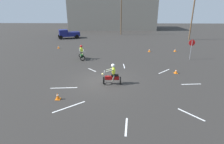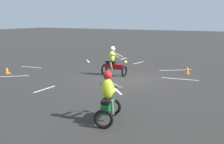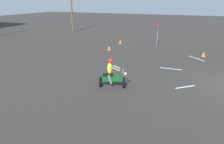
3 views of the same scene
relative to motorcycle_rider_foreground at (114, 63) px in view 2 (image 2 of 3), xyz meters
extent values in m
plane|color=#2D2B28|center=(-0.90, 0.59, -0.73)|extent=(120.00, 120.00, 0.00)
torus|color=black|center=(-0.68, 0.00, -0.43)|extent=(0.10, 0.60, 0.60)
torus|color=black|center=(0.62, 0.00, -0.43)|extent=(0.10, 0.60, 0.60)
cube|color=maroon|center=(-0.03, 0.00, -0.21)|extent=(1.10, 0.24, 0.28)
cube|color=black|center=(0.19, 0.00, 0.01)|extent=(0.56, 0.26, 0.10)
cylinder|color=silver|center=(-0.63, 0.00, 0.27)|extent=(0.04, 0.70, 0.04)
sphere|color=#F2E08C|center=(-0.76, 0.00, 0.09)|extent=(0.16, 0.16, 0.16)
ellipsoid|color=#D8F233|center=(0.09, 0.00, 0.37)|extent=(0.28, 0.40, 0.64)
cylinder|color=slate|center=(-0.22, 0.20, 0.42)|extent=(0.55, 0.09, 0.27)
cylinder|color=slate|center=(-0.21, -0.20, 0.42)|extent=(0.55, 0.09, 0.27)
cylinder|color=slate|center=(0.06, 0.14, -0.21)|extent=(0.25, 0.12, 0.51)
cylinder|color=slate|center=(0.07, -0.14, -0.21)|extent=(0.25, 0.12, 0.51)
sphere|color=white|center=(0.05, 0.00, 0.79)|extent=(0.28, 0.28, 0.28)
torus|color=black|center=(-3.54, 6.39, -0.43)|extent=(0.60, 0.28, 0.60)
torus|color=black|center=(-3.94, 7.63, -0.43)|extent=(0.60, 0.28, 0.60)
cube|color=#0F4C1E|center=(-3.74, 7.01, -0.21)|extent=(0.57, 1.12, 0.28)
cube|color=black|center=(-3.81, 7.22, 0.01)|extent=(0.42, 0.61, 0.10)
cylinder|color=silver|center=(-3.55, 6.44, 0.27)|extent=(0.68, 0.25, 0.04)
sphere|color=#F2E08C|center=(-3.51, 6.32, 0.09)|extent=(0.20, 0.20, 0.16)
ellipsoid|color=#D8F233|center=(-3.78, 7.13, 0.37)|extent=(0.47, 0.39, 0.64)
cylinder|color=slate|center=(-3.87, 6.78, 0.42)|extent=(0.25, 0.55, 0.27)
cylinder|color=slate|center=(-3.49, 6.90, 0.42)|extent=(0.25, 0.55, 0.27)
cylinder|color=slate|center=(-3.90, 7.06, -0.21)|extent=(0.19, 0.27, 0.51)
cylinder|color=slate|center=(-3.64, 7.15, -0.21)|extent=(0.19, 0.27, 0.51)
sphere|color=red|center=(-3.76, 7.09, 0.79)|extent=(0.35, 0.35, 0.28)
cube|color=orange|center=(5.74, 2.57, -0.71)|extent=(0.32, 0.32, 0.03)
cone|color=orange|center=(5.74, 2.57, -0.52)|extent=(0.24, 0.24, 0.34)
cylinder|color=white|center=(5.74, 2.57, -0.47)|extent=(0.13, 0.13, 0.05)
cube|color=orange|center=(-3.49, -2.57, -0.71)|extent=(0.32, 0.32, 0.03)
cone|color=orange|center=(-3.49, -2.57, -0.48)|extent=(0.24, 0.24, 0.42)
cylinder|color=white|center=(-3.49, -2.57, -0.42)|extent=(0.13, 0.13, 0.05)
cube|color=silver|center=(6.19, 0.12, -0.72)|extent=(1.60, 0.26, 0.01)
cube|color=silver|center=(4.82, 3.07, -0.72)|extent=(1.38, 1.35, 0.01)
cube|color=silver|center=(1.08, 4.56, -0.72)|extent=(0.16, 1.51, 0.01)
cube|color=silver|center=(-2.05, 3.26, -0.72)|extent=(0.94, 1.01, 0.01)
cube|color=silver|center=(-3.61, -0.83, -0.72)|extent=(1.97, 0.29, 0.01)
cube|color=silver|center=(-2.52, -3.48, -0.72)|extent=(1.69, 1.41, 0.01)
cube|color=silver|center=(0.83, -5.25, -0.72)|extent=(0.24, 1.46, 0.01)
cube|color=silver|center=(4.49, -4.09, -0.72)|extent=(1.10, 1.27, 0.01)
camera|label=1|loc=(0.31, -12.56, 4.84)|focal=28.00mm
camera|label=2|loc=(-8.51, 15.20, 2.56)|focal=50.00mm
camera|label=3|loc=(-14.09, 2.50, 3.94)|focal=35.00mm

